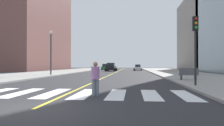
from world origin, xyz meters
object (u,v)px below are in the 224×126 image
at_px(park_bench, 189,74).
at_px(pedestrian_crossing, 95,77).
at_px(traffic_light_near_corner, 195,37).
at_px(street_lamp, 51,48).
at_px(car_black_second, 111,67).
at_px(car_green_third, 105,67).
at_px(car_white_nearest, 138,68).

xyz_separation_m(park_bench, pedestrian_crossing, (-7.24, -9.90, 0.27)).
distance_m(traffic_light_near_corner, street_lamp, 21.24).
height_order(car_black_second, car_green_third, car_black_second).
xyz_separation_m(traffic_light_near_corner, pedestrian_crossing, (-6.28, -4.57, -2.60)).
bearing_deg(traffic_light_near_corner, street_lamp, -39.93).
bearing_deg(traffic_light_near_corner, park_bench, -100.15).
height_order(pedestrian_crossing, street_lamp, street_lamp).
bearing_deg(traffic_light_near_corner, car_black_second, -74.64).
relative_size(car_green_third, park_bench, 2.39).
bearing_deg(street_lamp, park_bench, -25.70).
bearing_deg(car_white_nearest, park_bench, 94.78).
height_order(car_white_nearest, traffic_light_near_corner, traffic_light_near_corner).
distance_m(pedestrian_crossing, street_lamp, 20.99).
distance_m(traffic_light_near_corner, park_bench, 6.13).
bearing_deg(car_green_third, car_black_second, -74.86).
relative_size(car_white_nearest, car_black_second, 0.80).
distance_m(car_white_nearest, traffic_light_near_corner, 42.26).
distance_m(car_black_second, street_lamp, 23.11).
bearing_deg(car_black_second, pedestrian_crossing, -82.73).
xyz_separation_m(car_black_second, street_lamp, (-6.51, -21.97, 3.02)).
height_order(car_white_nearest, street_lamp, street_lamp).
relative_size(car_green_third, traffic_light_near_corner, 0.89).
bearing_deg(car_white_nearest, pedestrian_crossing, 84.62).
relative_size(car_green_third, pedestrian_crossing, 2.48).
bearing_deg(park_bench, pedestrian_crossing, 143.15).
relative_size(car_white_nearest, park_bench, 2.10).
relative_size(car_white_nearest, car_green_third, 0.88).
xyz_separation_m(car_black_second, traffic_light_near_corner, (9.78, -35.60, 2.58)).
relative_size(car_white_nearest, traffic_light_near_corner, 0.78).
bearing_deg(traffic_light_near_corner, car_green_third, -75.41).
relative_size(traffic_light_near_corner, pedestrian_crossing, 2.79).
height_order(traffic_light_near_corner, pedestrian_crossing, traffic_light_near_corner).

